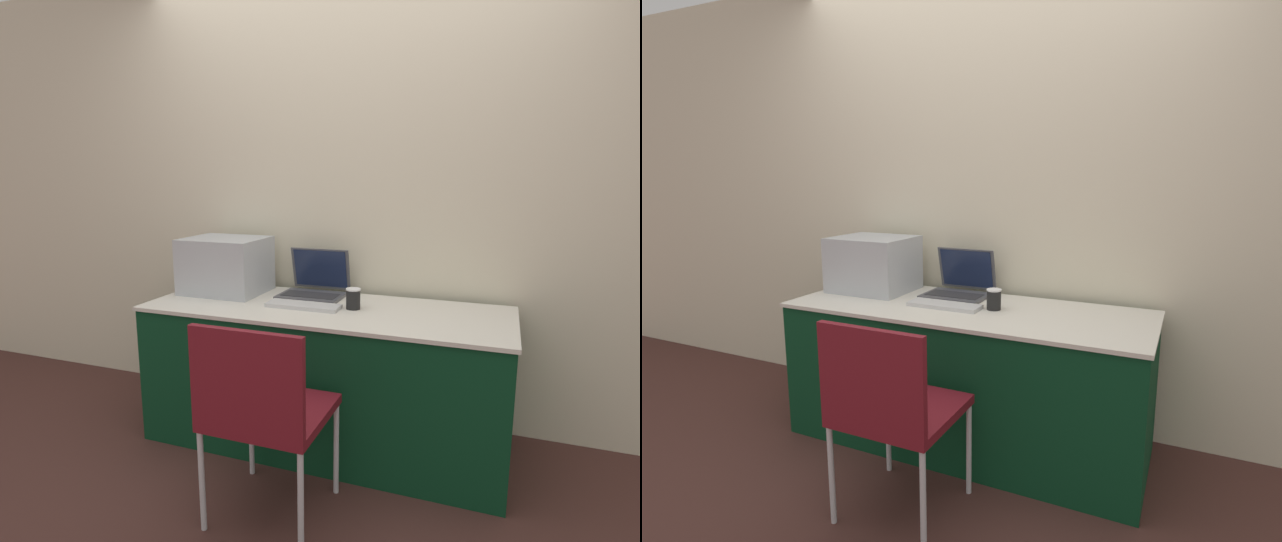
{
  "view_description": "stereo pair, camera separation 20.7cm",
  "coord_description": "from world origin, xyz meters",
  "views": [
    {
      "loc": [
        0.84,
        -2.01,
        1.41
      ],
      "look_at": [
        -0.04,
        0.37,
        0.92
      ],
      "focal_mm": 28.0,
      "sensor_mm": 36.0,
      "label": 1
    },
    {
      "loc": [
        1.03,
        -1.93,
        1.41
      ],
      "look_at": [
        -0.04,
        0.37,
        0.92
      ],
      "focal_mm": 28.0,
      "sensor_mm": 36.0,
      "label": 2
    }
  ],
  "objects": [
    {
      "name": "printer",
      "position": [
        -0.66,
        0.46,
        0.91
      ],
      "size": [
        0.45,
        0.38,
        0.32
      ],
      "color": "#B2B7BC",
      "rests_on": "table"
    },
    {
      "name": "laptop_left",
      "position": [
        -0.14,
        0.56,
        0.8
      ],
      "size": [
        0.35,
        0.31,
        0.26
      ],
      "color": "#4C4C51",
      "rests_on": "table"
    },
    {
      "name": "chair",
      "position": [
        -0.01,
        -0.36,
        0.52
      ],
      "size": [
        0.46,
        0.45,
        0.86
      ],
      "color": "maroon",
      "rests_on": "ground_plane"
    },
    {
      "name": "table",
      "position": [
        0.0,
        0.34,
        0.37
      ],
      "size": [
        1.87,
        0.7,
        0.74
      ],
      "color": "#0C381E",
      "rests_on": "ground_plane"
    },
    {
      "name": "ground_plane",
      "position": [
        0.0,
        0.0,
        0.0
      ],
      "size": [
        14.0,
        14.0,
        0.0
      ],
      "primitive_type": "plane",
      "color": "#472823"
    },
    {
      "name": "external_keyboard",
      "position": [
        -0.1,
        0.29,
        0.75
      ],
      "size": [
        0.38,
        0.13,
        0.02
      ],
      "color": "silver",
      "rests_on": "table"
    },
    {
      "name": "coffee_cup",
      "position": [
        0.14,
        0.35,
        0.8
      ],
      "size": [
        0.08,
        0.08,
        0.11
      ],
      "color": "black",
      "rests_on": "table"
    },
    {
      "name": "wall_back",
      "position": [
        0.0,
        0.77,
        1.3
      ],
      "size": [
        8.0,
        0.05,
        2.6
      ],
      "color": "beige",
      "rests_on": "ground_plane"
    }
  ]
}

